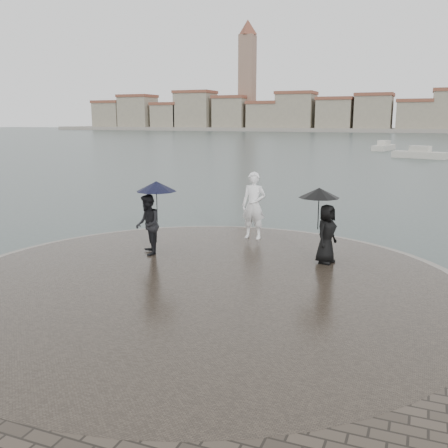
% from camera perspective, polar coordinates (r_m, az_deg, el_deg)
% --- Properties ---
extents(ground, '(400.00, 400.00, 0.00)m').
position_cam_1_polar(ground, '(9.01, -11.95, -15.02)').
color(ground, '#2B3835').
rests_on(ground, ground).
extents(kerb_ring, '(12.50, 12.50, 0.32)m').
position_cam_1_polar(kerb_ring, '(11.76, -2.40, -7.38)').
color(kerb_ring, gray).
rests_on(kerb_ring, ground).
extents(quay_tip, '(11.90, 11.90, 0.36)m').
position_cam_1_polar(quay_tip, '(11.76, -2.40, -7.28)').
color(quay_tip, '#2D261E').
rests_on(quay_tip, ground).
extents(statue, '(0.77, 0.51, 2.09)m').
position_cam_1_polar(statue, '(15.55, 3.42, 2.12)').
color(statue, white).
rests_on(statue, quay_tip).
extents(visitor_left, '(1.29, 1.17, 2.04)m').
position_cam_1_polar(visitor_left, '(13.80, -8.44, 1.15)').
color(visitor_left, black).
rests_on(visitor_left, quay_tip).
extents(visitor_right, '(1.12, 1.07, 1.95)m').
position_cam_1_polar(visitor_right, '(13.14, 11.35, 0.47)').
color(visitor_right, black).
rests_on(visitor_right, quay_tip).
extents(far_skyline, '(260.00, 20.00, 37.00)m').
position_cam_1_polar(far_skyline, '(167.67, 18.73, 11.82)').
color(far_skyline, gray).
rests_on(far_skyline, ground).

